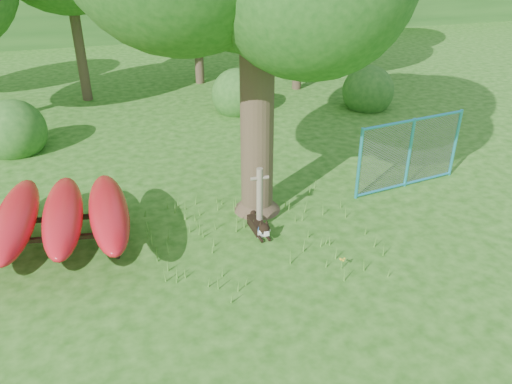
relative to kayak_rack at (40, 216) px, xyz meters
name	(u,v)px	position (x,y,z in m)	size (l,w,h in m)	color
ground	(265,269)	(3.92, -1.78, -0.84)	(80.00, 80.00, 0.00)	#1D5110
wooden_post	(260,197)	(4.27, -0.36, -0.10)	(0.38, 0.13, 1.40)	#6F6453
kayak_rack	(40,216)	(0.00, 0.00, 0.00)	(3.42, 3.60, 1.10)	black
husky_dog	(260,227)	(4.20, -0.56, -0.68)	(0.28, 1.02, 0.45)	black
fence_section	(409,153)	(8.32, 0.43, 0.04)	(3.00, 0.49, 2.94)	#2A9FC5
wildflower_clump	(342,260)	(5.29, -2.21, -0.65)	(0.11, 0.12, 0.24)	#508D2E
shrub_left	(19,151)	(-1.08, 5.72, -0.84)	(1.80, 1.80, 1.80)	#23581C
shrub_right	(366,108)	(10.42, 6.22, -0.84)	(1.80, 1.80, 1.80)	#23581C
shrub_mid	(238,111)	(5.92, 7.22, -0.84)	(1.80, 1.80, 1.80)	#23581C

